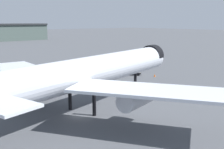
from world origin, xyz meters
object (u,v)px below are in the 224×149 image
airliner_near_gate (89,72)px  service_truck_front (131,69)px  traffic_cone_wingtip (155,75)px  baggage_cart_trailing (4,79)px

airliner_near_gate → service_truck_front: (27.95, 18.24, -5.06)m
service_truck_front → traffic_cone_wingtip: service_truck_front is taller
airliner_near_gate → baggage_cart_trailing: bearing=83.0°
service_truck_front → traffic_cone_wingtip: bearing=-12.9°
airliner_near_gate → baggage_cart_trailing: size_ratio=18.97×
baggage_cart_trailing → service_truck_front: bearing=-84.3°
baggage_cart_trailing → traffic_cone_wingtip: baggage_cart_trailing is taller
airliner_near_gate → traffic_cone_wingtip: airliner_near_gate is taller
traffic_cone_wingtip → baggage_cart_trailing: bearing=151.4°
baggage_cart_trailing → traffic_cone_wingtip: (35.26, -19.23, -0.63)m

